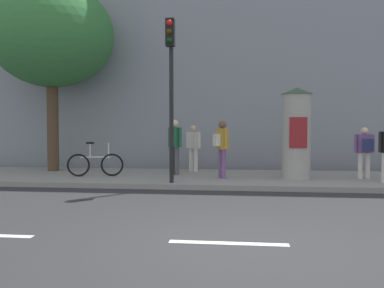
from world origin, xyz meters
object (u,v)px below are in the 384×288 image
(poster_column, at_px, (296,133))
(pedestrian_tallest, at_px, (365,148))
(pedestrian_with_bag, at_px, (193,144))
(pedestrian_with_backpack, at_px, (222,144))
(street_tree, at_px, (51,35))
(pedestrian_in_red_top, at_px, (175,143))
(bicycle_leaning, at_px, (95,164))
(traffic_light, at_px, (171,74))

(poster_column, height_order, pedestrian_tallest, poster_column)
(poster_column, distance_m, pedestrian_with_bag, 3.69)
(pedestrian_with_backpack, bearing_deg, street_tree, 166.68)
(street_tree, xyz_separation_m, pedestrian_in_red_top, (4.50, -0.70, -3.73))
(poster_column, height_order, pedestrian_with_bag, poster_column)
(bicycle_leaning, bearing_deg, pedestrian_in_red_top, 16.27)
(street_tree, bearing_deg, pedestrian_with_bag, 3.36)
(poster_column, xyz_separation_m, pedestrian_tallest, (2.07, 0.27, -0.46))
(poster_column, height_order, bicycle_leaning, poster_column)
(street_tree, xyz_separation_m, bicycle_leaning, (2.05, -1.41, -4.40))
(poster_column, relative_size, pedestrian_with_bag, 1.71)
(pedestrian_tallest, bearing_deg, traffic_light, -163.91)
(traffic_light, distance_m, poster_column, 4.18)
(pedestrian_tallest, bearing_deg, poster_column, -172.56)
(traffic_light, distance_m, pedestrian_tallest, 6.26)
(poster_column, xyz_separation_m, bicycle_leaning, (-6.24, -0.11, -1.01))
(bicycle_leaning, bearing_deg, pedestrian_tallest, 2.65)
(bicycle_leaning, bearing_deg, traffic_light, -25.35)
(traffic_light, height_order, bicycle_leaning, traffic_light)
(pedestrian_with_bag, height_order, bicycle_leaning, pedestrian_with_bag)
(traffic_light, bearing_deg, pedestrian_in_red_top, 95.77)
(street_tree, height_order, pedestrian_in_red_top, street_tree)
(poster_column, relative_size, bicycle_leaning, 1.58)
(pedestrian_in_red_top, distance_m, pedestrian_tallest, 5.88)
(pedestrian_in_red_top, relative_size, bicycle_leaning, 1.03)
(street_tree, distance_m, pedestrian_tallest, 11.10)
(traffic_light, bearing_deg, pedestrian_with_bag, 84.24)
(pedestrian_with_bag, xyz_separation_m, pedestrian_with_backpack, (1.06, -1.73, 0.11))
(pedestrian_with_bag, relative_size, pedestrian_with_backpack, 0.91)
(poster_column, bearing_deg, pedestrian_with_bag, 154.28)
(poster_column, bearing_deg, pedestrian_with_backpack, -176.52)
(pedestrian_in_red_top, xyz_separation_m, pedestrian_with_backpack, (1.56, -0.73, 0.00))
(traffic_light, distance_m, street_tree, 5.68)
(poster_column, relative_size, pedestrian_with_backpack, 1.56)
(pedestrian_with_backpack, relative_size, pedestrian_tallest, 1.13)
(pedestrian_in_red_top, relative_size, pedestrian_with_backpack, 1.02)
(pedestrian_tallest, height_order, bicycle_leaning, pedestrian_tallest)
(traffic_light, distance_m, pedestrian_with_backpack, 2.70)
(traffic_light, xyz_separation_m, poster_column, (3.60, 1.37, -1.64))
(poster_column, distance_m, pedestrian_in_red_top, 3.86)
(traffic_light, height_order, street_tree, street_tree)
(traffic_light, distance_m, pedestrian_with_bag, 3.63)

